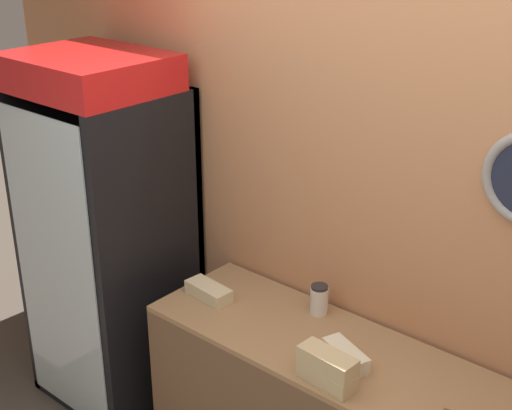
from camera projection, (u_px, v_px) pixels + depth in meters
wall_back at (389, 223)px, 3.08m from camera, size 5.20×0.09×2.70m
beverage_cooler at (114, 217)px, 3.82m from camera, size 0.76×0.70×1.96m
sandwich_stack_bottom at (327, 376)px, 2.82m from camera, size 0.25×0.12×0.07m
sandwich_stack_middle at (327, 361)px, 2.79m from camera, size 0.25×0.12×0.07m
sandwich_flat_left at (346, 355)px, 2.95m from camera, size 0.25×0.17×0.07m
sandwich_flat_right at (209, 291)px, 3.43m from camera, size 0.25×0.13×0.06m
condiment_jar at (319, 299)px, 3.29m from camera, size 0.09×0.09×0.14m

